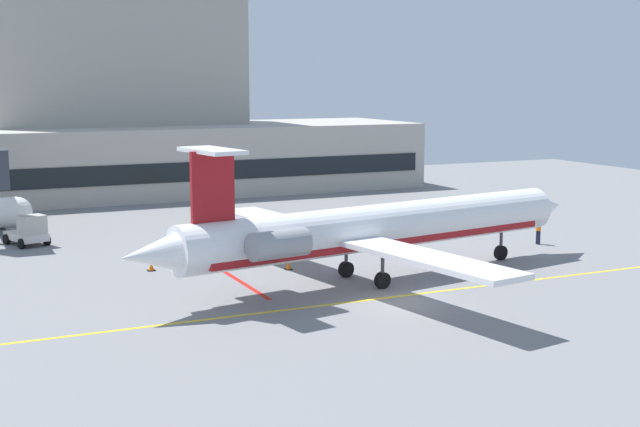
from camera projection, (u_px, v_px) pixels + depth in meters
name	position (u px, v px, depth m)	size (l,w,h in m)	color
ground	(403.00, 303.00, 43.59)	(120.00, 120.00, 0.11)	slate
terminal_building	(129.00, 124.00, 85.26)	(56.98, 16.84, 19.42)	#ADA89E
regional_jet	(374.00, 228.00, 47.76)	(30.19, 24.48, 7.88)	white
baggage_tug	(257.00, 242.00, 55.10)	(2.87, 3.43, 1.84)	#E5B20C
pushback_tractor	(217.00, 210.00, 68.48)	(2.97, 2.33, 1.99)	#E5B20C
belt_loader	(29.00, 232.00, 58.37)	(2.95, 3.65, 2.13)	silver
marshaller	(538.00, 230.00, 58.81)	(0.34, 0.83, 1.97)	#191E33
safety_cone_alpha	(288.00, 265.00, 51.11)	(0.47, 0.47, 0.55)	orange
safety_cone_bravo	(518.00, 275.00, 48.68)	(0.47, 0.47, 0.55)	orange
safety_cone_charlie	(375.00, 242.00, 58.43)	(0.47, 0.47, 0.55)	orange
safety_cone_delta	(151.00, 267.00, 50.77)	(0.47, 0.47, 0.55)	orange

